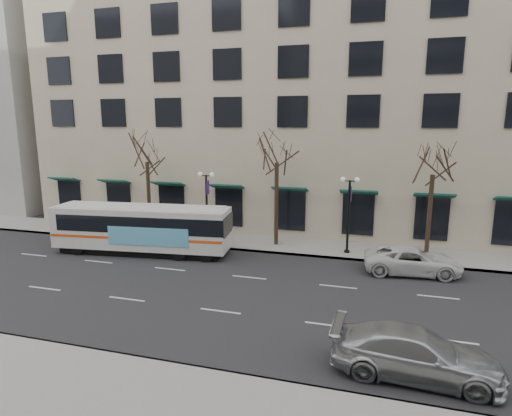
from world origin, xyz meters
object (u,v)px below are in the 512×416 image
at_px(silver_car, 415,353).
at_px(lamp_post_right, 349,211).
at_px(tree_far_right, 434,159).
at_px(tree_far_left, 146,149).
at_px(tree_far_mid, 277,149).
at_px(lamp_post_left, 207,203).
at_px(city_bus, 143,228).
at_px(white_pickup, 412,261).

bearing_deg(silver_car, lamp_post_right, 16.00).
bearing_deg(tree_far_right, tree_far_left, 180.00).
distance_m(tree_far_mid, lamp_post_left, 6.40).
height_order(tree_far_mid, silver_car, tree_far_mid).
bearing_deg(city_bus, silver_car, -37.77).
relative_size(lamp_post_left, city_bus, 0.43).
xyz_separation_m(lamp_post_left, silver_car, (13.33, -13.43, -2.11)).
bearing_deg(tree_far_left, lamp_post_right, -2.29).
bearing_deg(lamp_post_right, city_bus, -165.47).
relative_size(city_bus, silver_car, 2.09).
bearing_deg(white_pickup, silver_car, 171.56).
xyz_separation_m(city_bus, silver_car, (16.54, -10.01, -0.92)).
distance_m(tree_far_right, white_pickup, 6.58).
height_order(tree_far_left, city_bus, tree_far_left).
height_order(tree_far_left, lamp_post_left, tree_far_left).
distance_m(lamp_post_left, lamp_post_right, 10.00).
bearing_deg(tree_far_right, city_bus, -167.53).
relative_size(lamp_post_left, silver_car, 0.90).
distance_m(tree_far_right, lamp_post_right, 6.11).
height_order(silver_car, white_pickup, silver_car).
bearing_deg(tree_far_left, silver_car, -37.42).
bearing_deg(silver_car, city_bus, 60.90).
height_order(tree_far_left, tree_far_right, tree_far_left).
xyz_separation_m(tree_far_mid, tree_far_right, (10.00, -0.00, -0.48)).
height_order(tree_far_right, lamp_post_right, tree_far_right).
distance_m(lamp_post_right, silver_car, 14.00).
bearing_deg(lamp_post_right, silver_car, -76.08).
bearing_deg(lamp_post_left, city_bus, -133.14).
distance_m(tree_far_left, silver_car, 23.82).
relative_size(tree_far_left, tree_far_right, 1.03).
bearing_deg(lamp_post_right, tree_far_left, 177.71).
height_order(lamp_post_left, silver_car, lamp_post_left).
xyz_separation_m(tree_far_left, tree_far_right, (20.00, 0.00, -0.28)).
height_order(tree_far_left, tree_far_mid, tree_far_mid).
bearing_deg(city_bus, lamp_post_left, 40.27).
bearing_deg(tree_far_left, white_pickup, -9.56).
xyz_separation_m(tree_far_right, city_bus, (-18.20, -4.02, -4.67)).
bearing_deg(white_pickup, lamp_post_left, 74.17).
relative_size(silver_car, white_pickup, 1.05).
bearing_deg(lamp_post_left, lamp_post_right, 0.00).
bearing_deg(white_pickup, lamp_post_right, 51.30).
bearing_deg(white_pickup, city_bus, 87.49).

